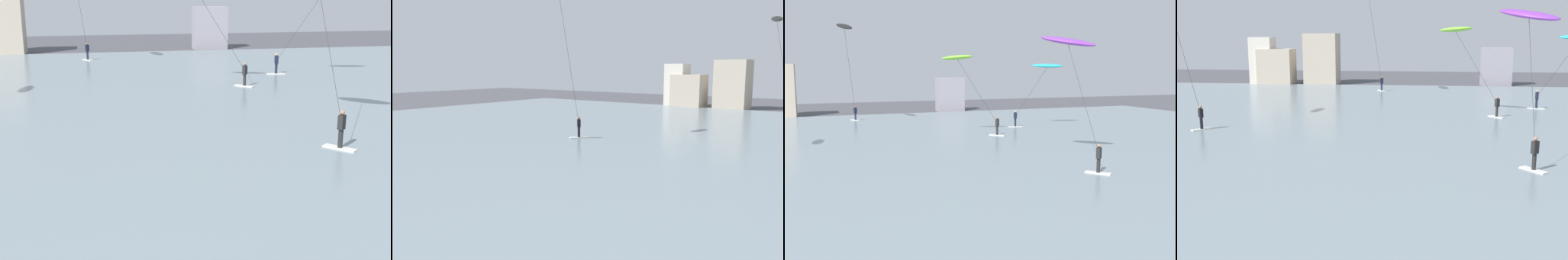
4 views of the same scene
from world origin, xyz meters
TOP-DOWN VIEW (x-y plane):
  - water_bay at (0.00, 30.03)m, footprint 84.00×52.00m
  - far_shore_buildings at (-8.70, 57.40)m, footprint 33.34×4.24m
  - kitesurfer_black at (-1.57, 46.86)m, footprint 2.61×5.66m
  - kitesurfer_purple at (9.56, 21.58)m, footprint 3.33×5.52m
  - kitesurfer_lime at (7.01, 34.18)m, footprint 5.34×2.57m

SIDE VIEW (x-z plane):
  - water_bay at x=0.00m, z-range 0.00..0.10m
  - far_shore_buildings at x=-8.70m, z-range -0.44..6.09m
  - kitesurfer_lime at x=7.01m, z-range 2.51..9.54m
  - kitesurfer_purple at x=9.56m, z-range 2.92..10.80m
  - kitesurfer_black at x=-1.57m, z-range 3.96..14.70m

